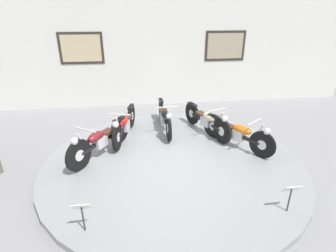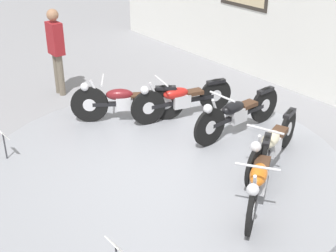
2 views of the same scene
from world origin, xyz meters
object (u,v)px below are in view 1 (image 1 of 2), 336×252
(info_placard_front_left, at_px, (82,211))
(motorcycle_red, at_px, (124,124))
(motorcycle_maroon, at_px, (100,140))
(info_placard_front_centre, at_px, (291,192))
(motorcycle_orange, at_px, (238,133))
(motorcycle_cream, at_px, (207,120))
(motorcycle_black, at_px, (165,116))

(info_placard_front_left, bearing_deg, motorcycle_red, 80.14)
(motorcycle_maroon, relative_size, info_placard_front_centre, 3.31)
(motorcycle_maroon, relative_size, motorcycle_orange, 1.02)
(motorcycle_maroon, relative_size, motorcycle_cream, 0.90)
(motorcycle_black, relative_size, info_placard_front_left, 3.91)
(motorcycle_cream, distance_m, info_placard_front_left, 4.04)
(motorcycle_black, relative_size, motorcycle_orange, 1.21)
(motorcycle_cream, height_order, info_placard_front_centre, motorcycle_cream)
(motorcycle_orange, bearing_deg, info_placard_front_left, -145.19)
(motorcycle_black, bearing_deg, motorcycle_cream, -17.97)
(motorcycle_maroon, relative_size, info_placard_front_left, 3.31)
(motorcycle_black, height_order, motorcycle_orange, motorcycle_black)
(motorcycle_black, bearing_deg, motorcycle_orange, -37.28)
(info_placard_front_left, height_order, info_placard_front_centre, same)
(motorcycle_cream, relative_size, motorcycle_orange, 1.13)
(motorcycle_maroon, distance_m, motorcycle_red, 0.99)
(motorcycle_maroon, height_order, motorcycle_orange, motorcycle_maroon)
(motorcycle_maroon, bearing_deg, info_placard_front_centre, -34.85)
(info_placard_front_left, bearing_deg, motorcycle_cream, 49.00)
(motorcycle_maroon, distance_m, motorcycle_black, 1.98)
(motorcycle_red, relative_size, info_placard_front_centre, 3.79)
(motorcycle_cream, xyz_separation_m, info_placard_front_centre, (0.53, -3.05, -0.01))
(motorcycle_black, distance_m, info_placard_front_centre, 3.75)
(motorcycle_red, bearing_deg, motorcycle_orange, -17.92)
(motorcycle_maroon, bearing_deg, motorcycle_cream, 17.87)
(motorcycle_red, relative_size, motorcycle_cream, 1.03)
(info_placard_front_centre, bearing_deg, motorcycle_orange, 90.40)
(info_placard_front_left, bearing_deg, motorcycle_orange, 34.81)
(motorcycle_cream, relative_size, info_placard_front_centre, 3.66)
(motorcycle_red, distance_m, motorcycle_black, 1.12)
(motorcycle_maroon, height_order, motorcycle_cream, motorcycle_maroon)
(info_placard_front_centre, bearing_deg, motorcycle_cream, 99.77)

